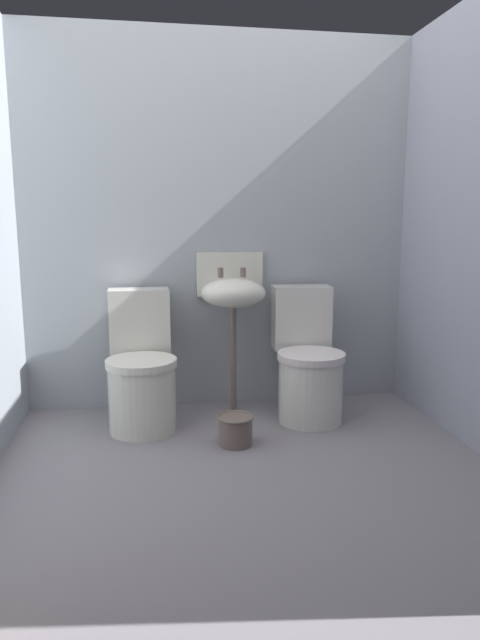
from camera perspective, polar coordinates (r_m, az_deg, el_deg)
ground_plane at (r=2.76m, az=0.93°, el=-16.37°), size 2.83×2.63×0.08m
wall_back at (r=3.62m, az=-2.20°, el=9.68°), size 2.83×0.10×2.32m
toilet_left at (r=3.31m, az=-9.99°, el=-5.22°), size 0.41×0.60×0.78m
toilet_right at (r=3.43m, az=6.90°, el=-4.58°), size 0.42×0.61×0.78m
sink at (r=3.44m, az=-0.76°, el=2.89°), size 0.42×0.35×0.99m
bucket at (r=3.06m, az=-0.47°, el=-11.05°), size 0.20×0.20×0.16m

